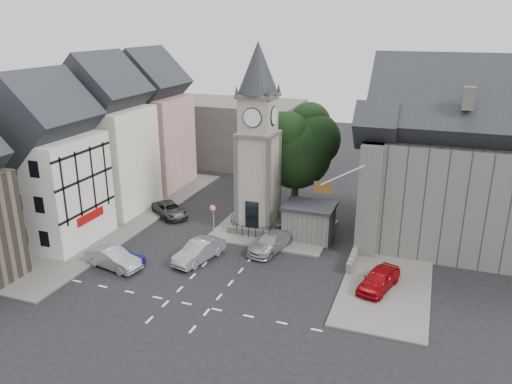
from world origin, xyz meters
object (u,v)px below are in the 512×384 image
at_px(car_west_blue, 122,257).
at_px(pedestrian, 368,237).
at_px(clock_tower, 258,140).
at_px(car_east_red, 379,279).
at_px(stone_shelter, 309,221).

relative_size(car_west_blue, pedestrian, 2.35).
relative_size(clock_tower, pedestrian, 10.30).
distance_m(clock_tower, car_east_red, 15.46).
bearing_deg(pedestrian, car_west_blue, 0.89).
xyz_separation_m(car_east_red, pedestrian, (-1.74, 6.95, 0.04)).
bearing_deg(stone_shelter, pedestrian, 2.22).
distance_m(clock_tower, pedestrian, 12.21).
bearing_deg(car_west_blue, car_east_red, -86.19).
xyz_separation_m(stone_shelter, pedestrian, (4.96, 0.19, -0.76)).
distance_m(car_west_blue, car_east_red, 19.21).
bearing_deg(pedestrian, clock_tower, -30.38).
distance_m(car_west_blue, pedestrian, 19.84).
xyz_separation_m(stone_shelter, car_east_red, (6.70, -6.75, -0.80)).
bearing_deg(car_east_red, pedestrian, 120.68).
xyz_separation_m(clock_tower, car_east_red, (11.50, -7.24, -7.37)).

